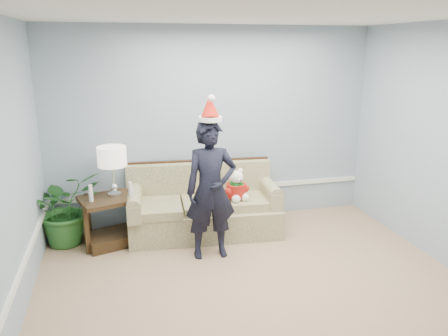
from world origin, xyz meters
TOP-DOWN VIEW (x-y plane):
  - room_shell at (0.00, 0.00)m, footprint 4.54×5.04m
  - wainscot_trim at (-1.18, 1.18)m, footprint 4.49×4.99m
  - sofa at (-0.24, 2.09)m, footprint 2.03×1.00m
  - side_table at (-1.46, 1.98)m, footprint 0.78×0.71m
  - table_lamp at (-1.38, 2.04)m, footprint 0.35×0.35m
  - candle_pair at (-1.42, 1.89)m, footprint 0.52×0.05m
  - houseplant at (-1.99, 2.17)m, footprint 1.09×1.05m
  - man at (-0.29, 1.38)m, footprint 0.60×0.40m
  - santa_hat at (-0.29, 1.40)m, footprint 0.29×0.32m
  - teddy_bear at (0.16, 1.90)m, footprint 0.32×0.33m

SIDE VIEW (x-z plane):
  - side_table at x=-1.46m, z-range -0.07..0.56m
  - sofa at x=-0.24m, z-range -0.13..0.79m
  - wainscot_trim at x=-1.18m, z-range 0.42..0.48m
  - houseplant at x=-1.99m, z-range 0.00..0.93m
  - teddy_bear at x=0.16m, z-range 0.42..0.85m
  - candle_pair at x=-1.42m, z-range 0.62..0.83m
  - man at x=-0.29m, z-range 0.00..1.63m
  - table_lamp at x=-1.38m, z-range 0.79..1.41m
  - room_shell at x=0.00m, z-range -0.02..2.72m
  - santa_hat at x=-0.29m, z-range 1.60..1.91m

